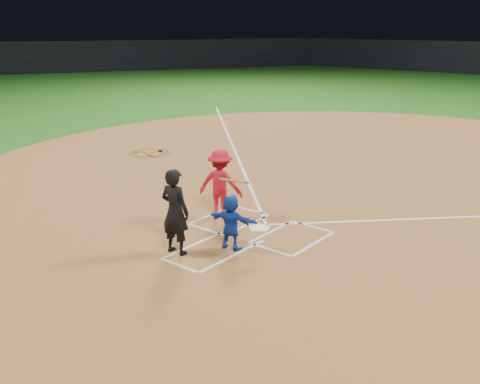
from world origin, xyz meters
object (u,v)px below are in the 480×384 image
Objects in this scene: batter_at_plate at (220,184)px; on_deck_circle at (149,153)px; home_plate at (259,228)px; catcher at (231,222)px; umpire at (175,212)px.

on_deck_circle is at bearing 151.79° from batter_at_plate.
catcher is at bearing 100.53° from home_plate.
on_deck_circle is at bearing -44.58° from umpire.
home_plate is 1.58m from catcher.
on_deck_circle is 10.03m from catcher.
catcher reaches higher than on_deck_circle.
home_plate is at bearing -0.52° from batter_at_plate.
umpire is at bearing 39.25° from catcher.
home_plate is 9.11m from on_deck_circle.
umpire is at bearing -72.61° from batter_at_plate.
on_deck_circle is (-8.29, 3.77, -0.00)m from home_plate.
catcher is at bearing -42.70° from batter_at_plate.
batter_at_plate reaches higher than catcher.
home_plate is 1.57m from batter_at_plate.
umpire reaches higher than on_deck_circle.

